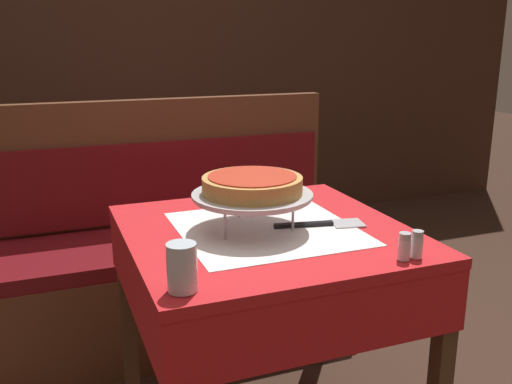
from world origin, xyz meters
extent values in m
cube|color=red|center=(0.00, 0.00, 0.73)|extent=(0.81, 0.81, 0.03)
cube|color=white|center=(0.00, 0.00, 0.74)|extent=(0.50, 0.50, 0.00)
cube|color=red|center=(0.00, 0.00, 0.63)|extent=(0.81, 0.81, 0.17)
cube|color=#4C331E|center=(-0.37, 0.37, 0.36)|extent=(0.05, 0.05, 0.71)
cube|color=#4C331E|center=(0.37, 0.37, 0.36)|extent=(0.05, 0.05, 0.71)
cube|color=red|center=(0.08, 1.82, 0.73)|extent=(0.75, 0.75, 0.03)
cube|color=white|center=(0.08, 1.82, 0.75)|extent=(0.46, 0.46, 0.00)
cube|color=red|center=(0.08, 1.82, 0.64)|extent=(0.74, 0.74, 0.16)
cube|color=#4C331E|center=(-0.26, 1.48, 0.36)|extent=(0.05, 0.05, 0.72)
cube|color=#4C331E|center=(0.42, 1.48, 0.36)|extent=(0.05, 0.05, 0.72)
cube|color=#4C331E|center=(-0.26, 2.16, 0.36)|extent=(0.05, 0.05, 0.72)
cube|color=#4C331E|center=(0.42, 2.16, 0.36)|extent=(0.05, 0.05, 0.72)
cube|color=brown|center=(-0.08, 0.78, 0.21)|extent=(1.51, 0.53, 0.42)
cube|color=#600F14|center=(-0.08, 0.78, 0.45)|extent=(1.48, 0.52, 0.06)
cube|color=brown|center=(-0.08, 1.01, 0.75)|extent=(1.51, 0.06, 0.55)
cube|color=#600F14|center=(-0.08, 0.97, 0.67)|extent=(1.45, 0.02, 0.35)
cube|color=#3D2319|center=(0.00, 2.29, 1.20)|extent=(6.00, 0.04, 2.40)
cylinder|color=#ADADB2|center=(-0.04, 0.13, 0.79)|extent=(0.01, 0.01, 0.09)
cylinder|color=#ADADB2|center=(-0.14, -0.05, 0.79)|extent=(0.01, 0.01, 0.09)
cylinder|color=#ADADB2|center=(0.06, -0.05, 0.79)|extent=(0.01, 0.01, 0.09)
cylinder|color=#ADADB2|center=(-0.04, 0.01, 0.83)|extent=(0.24, 0.24, 0.01)
cylinder|color=silver|center=(-0.04, 0.01, 0.84)|extent=(0.34, 0.34, 0.01)
cylinder|color=silver|center=(-0.04, 0.01, 0.85)|extent=(0.35, 0.35, 0.01)
cylinder|color=#C68E47|center=(-0.04, 0.01, 0.88)|extent=(0.29, 0.29, 0.05)
cylinder|color=red|center=(-0.04, 0.01, 0.90)|extent=(0.26, 0.26, 0.01)
cube|color=#BCBCC1|center=(0.24, -0.05, 0.75)|extent=(0.11, 0.10, 0.00)
cube|color=black|center=(0.11, -0.03, 0.75)|extent=(0.18, 0.05, 0.01)
cylinder|color=silver|center=(-0.34, -0.33, 0.80)|extent=(0.07, 0.07, 0.11)
cylinder|color=silver|center=(0.23, -0.35, 0.77)|extent=(0.03, 0.03, 0.06)
cylinder|color=#B7B7BC|center=(0.23, -0.35, 0.81)|extent=(0.03, 0.03, 0.02)
cylinder|color=silver|center=(0.27, -0.35, 0.77)|extent=(0.03, 0.03, 0.06)
cylinder|color=#B7B7BC|center=(0.27, -0.35, 0.81)|extent=(0.03, 0.03, 0.02)
cube|color=black|center=(0.11, 1.74, 0.77)|extent=(0.14, 0.14, 0.03)
cylinder|color=black|center=(0.11, 1.74, 0.86)|extent=(0.01, 0.01, 0.15)
cylinder|color=red|center=(0.11, 1.79, 0.84)|extent=(0.04, 0.04, 0.12)
cylinder|color=white|center=(0.07, 1.72, 0.84)|extent=(0.04, 0.04, 0.12)
cylinder|color=gold|center=(0.15, 1.72, 0.84)|extent=(0.04, 0.04, 0.12)
camera|label=1|loc=(-0.61, -1.48, 1.30)|focal=40.00mm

